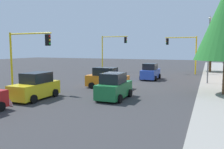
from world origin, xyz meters
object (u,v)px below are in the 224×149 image
Objects in this scene: traffic_signal_far_left at (183,47)px; car_green at (114,87)px; car_yellow at (35,87)px; traffic_signal_far_right at (112,46)px; car_blue at (150,72)px; car_orange at (107,79)px; street_lamp_curbside at (209,43)px; tree_roadside_far at (211,41)px; traffic_signal_near_right at (27,49)px.

traffic_signal_far_left reaches higher than car_green.
car_yellow is at bearing -20.40° from traffic_signal_far_left.
car_blue is at bearing 45.86° from traffic_signal_far_right.
car_orange is (16.00, -5.38, -3.04)m from traffic_signal_far_left.
street_lamp_curbside is 11.07m from car_orange.
car_blue is (12.19, -6.79, -4.08)m from tree_roadside_far.
car_orange is (16.00, 6.03, -3.25)m from traffic_signal_far_right.
traffic_signal_near_right is 1.37× the size of car_blue.
car_green is at bearing 87.89° from traffic_signal_near_right.
street_lamp_curbside is at bearing 122.23° from car_orange.
car_green is at bearing 22.70° from traffic_signal_far_right.
tree_roadside_far reaches higher than street_lamp_curbside.
car_green is at bearing -8.15° from traffic_signal_far_left.
car_yellow is (26.51, -12.19, -4.07)m from tree_roadside_far.
tree_roadside_far is 29.46m from car_yellow.
traffic_signal_far_right is 15.77m from tree_roadside_far.
tree_roadside_far is at bearing 104.72° from traffic_signal_far_right.
traffic_signal_far_right is 22.94m from car_yellow.
traffic_signal_near_right is 0.69× the size of tree_roadside_far.
car_yellow is at bearing 49.42° from traffic_signal_near_right.
traffic_signal_far_right is at bearing -124.84° from street_lamp_curbside.
car_blue and car_green have the same top height.
tree_roadside_far reaches higher than car_orange.
street_lamp_curbside is 1.77× the size of car_orange.
traffic_signal_near_right reaches higher than car_green.
street_lamp_curbside is 1.84× the size of car_blue.
traffic_signal_far_left is 9.23m from car_blue.
car_orange is 4.97m from car_green.
car_green is (12.12, 0.06, -0.00)m from car_blue.
traffic_signal_near_right reaches higher than car_orange.
traffic_signal_near_right is 0.74× the size of street_lamp_curbside.
tree_roadside_far reaches higher than traffic_signal_near_right.
car_yellow is at bearing -68.08° from car_green.
traffic_signal_far_right is at bearing -134.14° from car_blue.
tree_roadside_far is 14.54m from car_blue.
street_lamp_curbside is (-9.61, 14.82, 0.64)m from traffic_signal_near_right.
car_orange is at bearing -57.77° from street_lamp_curbside.
tree_roadside_far is 25.55m from car_green.
tree_roadside_far is at bearing 147.79° from traffic_signal_near_right.
traffic_signal_near_right is 8.86m from car_green.
traffic_signal_far_right reaches higher than car_yellow.
car_blue is at bearing 162.83° from car_orange.
traffic_signal_far_right reaches higher than car_green.
traffic_signal_far_left is at bearing 150.53° from traffic_signal_near_right.
traffic_signal_far_left is at bearing -161.27° from street_lamp_curbside.
traffic_signal_far_right is 0.84× the size of street_lamp_curbside.
car_orange is at bearing -24.70° from tree_roadside_far.
tree_roadside_far is 1.91× the size of car_orange.
traffic_signal_far_right reaches higher than car_blue.
car_blue is 12.12m from car_green.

